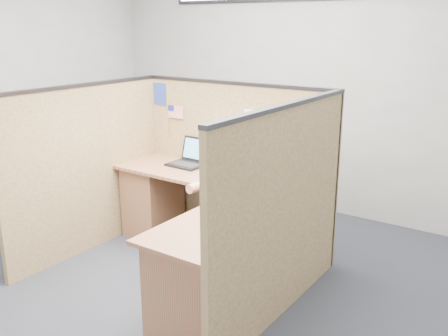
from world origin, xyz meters
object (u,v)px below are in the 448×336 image
Objects in this scene: l_desk at (205,229)px; laptop at (190,158)px; mouse at (215,180)px; keyboard at (224,182)px.

laptop reaches higher than l_desk.
keyboard is at bearing 28.74° from mouse.
mouse is at bearing -30.06° from laptop.
laptop reaches higher than mouse.
laptop is at bearing 147.40° from mouse.
mouse is (0.54, -0.35, -0.04)m from laptop.
keyboard is at bearing 83.79° from l_desk.
keyboard is 0.08m from mouse.
l_desk is 0.43m from keyboard.
l_desk is at bearing -84.18° from keyboard.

